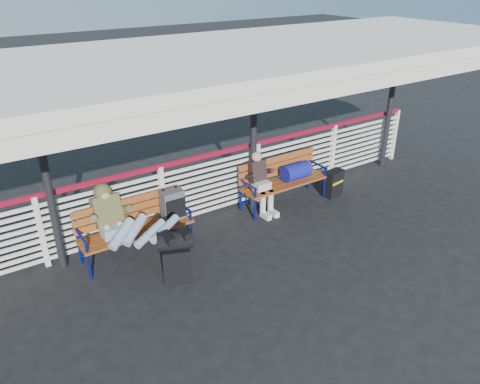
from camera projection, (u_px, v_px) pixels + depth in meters
ground at (221, 284)px, 6.87m from camera, size 60.00×60.00×0.00m
fence at (162, 196)px, 8.00m from camera, size 12.08×0.08×1.24m
canopy at (183, 64)px, 6.18m from camera, size 12.60×3.60×3.16m
luggage_stack at (176, 255)px, 6.74m from camera, size 0.57×0.44×0.83m
bench_left at (148, 216)px, 7.46m from camera, size 1.80×0.56×0.97m
bench_right at (288, 174)px, 9.00m from camera, size 1.80×0.56×0.92m
traveler_man at (133, 226)px, 6.97m from camera, size 0.94×1.64×0.77m
companion_person at (261, 182)px, 8.65m from camera, size 0.32×0.66×1.15m
suitcase_side at (334, 183)px, 9.38m from camera, size 0.42×0.30×0.55m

